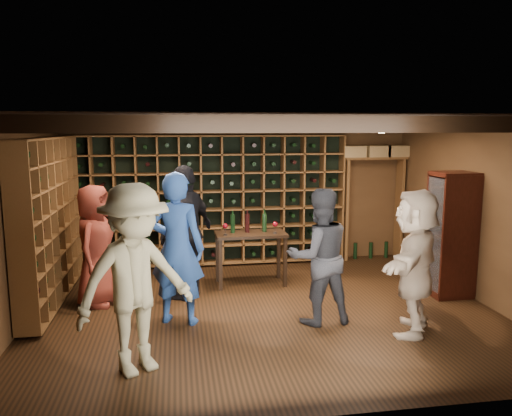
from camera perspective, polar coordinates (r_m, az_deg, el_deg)
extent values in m
plane|color=black|center=(6.73, 1.04, -11.61)|extent=(6.00, 6.00, 0.00)
plane|color=#53351C|center=(8.84, -1.79, 1.77)|extent=(6.00, 0.00, 6.00)
plane|color=#53351C|center=(4.02, 7.41, -7.35)|extent=(6.00, 0.00, 6.00)
plane|color=#53351C|center=(6.58, -25.63, -1.71)|extent=(0.00, 5.00, 5.00)
plane|color=#53351C|center=(7.52, 24.18, -0.34)|extent=(0.00, 5.00, 5.00)
plane|color=black|center=(6.30, 1.10, 10.18)|extent=(6.00, 6.00, 0.00)
cube|color=black|center=(4.73, 4.58, 9.52)|extent=(5.90, 0.18, 0.16)
cube|color=black|center=(5.80, 1.99, 9.48)|extent=(5.90, 0.18, 0.16)
cube|color=black|center=(6.89, 0.21, 9.43)|extent=(5.90, 0.18, 0.16)
cube|color=black|center=(7.97, -1.09, 9.40)|extent=(5.90, 0.18, 0.16)
cylinder|color=black|center=(6.20, -10.03, 9.05)|extent=(0.10, 0.10, 0.10)
cylinder|color=black|center=(6.74, 3.03, 9.17)|extent=(0.10, 0.10, 0.10)
cylinder|color=black|center=(6.41, 14.16, 8.91)|extent=(0.10, 0.10, 0.10)
cylinder|color=black|center=(7.45, -2.09, 9.18)|extent=(0.10, 0.10, 0.10)
cube|color=brown|center=(8.63, -5.10, 0.89)|extent=(4.65, 0.30, 2.20)
cube|color=black|center=(8.63, -5.10, 0.89)|extent=(4.56, 0.02, 2.16)
cube|color=brown|center=(7.33, -22.50, -1.26)|extent=(0.30, 2.65, 2.20)
cube|color=black|center=(7.33, -22.50, -1.26)|extent=(0.29, 0.02, 2.16)
cube|color=brown|center=(9.23, 13.36, 5.58)|extent=(1.15, 0.32, 0.04)
cube|color=brown|center=(9.53, 16.05, 0.01)|extent=(0.05, 0.28, 1.85)
cube|color=brown|center=(9.14, 10.13, -0.15)|extent=(0.05, 0.28, 1.85)
cube|color=#A78553|center=(9.08, 11.04, 6.36)|extent=(0.40, 0.30, 0.20)
cube|color=#A78553|center=(9.24, 13.68, 6.32)|extent=(0.40, 0.30, 0.20)
cube|color=#A78553|center=(9.38, 15.66, 6.28)|extent=(0.40, 0.30, 0.20)
cube|color=black|center=(7.81, 21.05, -8.87)|extent=(0.55, 0.50, 0.10)
cube|color=black|center=(7.60, 21.42, -2.76)|extent=(0.55, 0.50, 1.70)
cube|color=white|center=(7.48, 19.70, -2.86)|extent=(0.01, 0.46, 1.60)
cube|color=black|center=(7.60, 21.42, -2.76)|extent=(0.50, 0.44, 0.02)
sphere|color=#59260C|center=(7.57, 21.34, -2.03)|extent=(0.18, 0.18, 0.18)
imported|color=navy|center=(6.15, -9.03, -4.60)|extent=(0.79, 0.65, 1.87)
imported|color=black|center=(6.15, 7.22, -5.52)|extent=(0.87, 0.71, 1.67)
imported|color=maroon|center=(7.05, -17.92, -4.12)|extent=(0.68, 0.90, 1.64)
imported|color=black|center=(7.06, -7.92, -2.74)|extent=(1.03, 1.16, 1.88)
imported|color=#817A59|center=(5.00, -13.63, -7.98)|extent=(1.40, 1.22, 1.87)
imported|color=tan|center=(6.10, 17.69, -5.86)|extent=(1.29, 1.60, 1.70)
cube|color=black|center=(7.60, -0.62, -3.01)|extent=(1.08, 0.56, 0.04)
cube|color=black|center=(7.42, -4.09, -6.53)|extent=(0.05, 0.05, 0.77)
cube|color=black|center=(7.58, 3.35, -6.18)|extent=(0.05, 0.05, 0.77)
cube|color=black|center=(7.85, -4.44, -5.66)|extent=(0.05, 0.05, 0.77)
cube|color=black|center=(8.00, 2.60, -5.35)|extent=(0.05, 0.05, 0.77)
cylinder|color=black|center=(7.57, -2.67, -1.81)|extent=(0.07, 0.07, 0.28)
cylinder|color=black|center=(7.60, -1.01, -1.76)|extent=(0.07, 0.07, 0.28)
cylinder|color=black|center=(7.65, 0.97, -1.69)|extent=(0.07, 0.07, 0.28)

